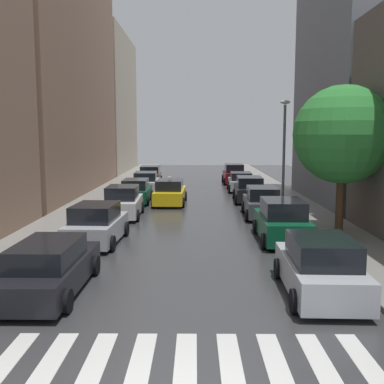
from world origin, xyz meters
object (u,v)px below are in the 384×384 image
parked_car_right_second (282,222)px  parked_car_right_third (262,203)px  parked_car_right_nearest (320,268)px  street_tree_right (343,135)px  parked_car_left_third (123,203)px  lamp_post_right (284,145)px  parked_car_left_second (96,225)px  parked_car_right_sixth (234,174)px  parked_car_right_fourth (249,190)px  taxi_midroad (170,192)px  parked_car_left_sixth (150,176)px  parked_car_left_fifth (146,183)px  parked_car_right_fifth (241,182)px  parked_car_left_nearest (50,268)px  parked_car_left_fourth (136,192)px

parked_car_right_second → parked_car_right_third: (-0.02, 5.66, -0.05)m
parked_car_right_nearest → street_tree_right: size_ratio=0.65×
parked_car_left_third → parked_car_right_third: parked_car_left_third is taller
parked_car_left_third → lamp_post_right: size_ratio=0.64×
parked_car_left_second → parked_car_right_sixth: parked_car_right_sixth is taller
parked_car_left_third → parked_car_right_fourth: (7.68, 5.98, -0.02)m
taxi_midroad → street_tree_right: street_tree_right is taller
parked_car_right_nearest → parked_car_right_second: 6.49m
parked_car_left_sixth → parked_car_right_nearest: (7.71, -28.61, 0.01)m
street_tree_right → parked_car_left_second: bearing=-171.4°
parked_car_right_third → lamp_post_right: 4.43m
parked_car_right_third → street_tree_right: (2.83, -4.51, 3.74)m
parked_car_left_fifth → parked_car_left_second: bearing=177.4°
parked_car_right_third → street_tree_right: bearing=-146.2°
parked_car_right_fifth → parked_car_right_second: bearing=-178.1°
parked_car_right_nearest → lamp_post_right: (1.83, 14.84, 3.10)m
parked_car_right_sixth → parked_car_left_nearest: bearing=165.3°
parked_car_left_fifth → lamp_post_right: size_ratio=0.69×
parked_car_left_nearest → parked_car_left_fourth: size_ratio=1.12×
parked_car_left_third → parked_car_right_sixth: (7.59, 17.35, 0.03)m
parked_car_right_second → parked_car_right_sixth: 22.85m
parked_car_left_fourth → parked_car_right_second: 13.28m
parked_car_left_nearest → parked_car_right_fourth: 19.48m
parked_car_left_nearest → parked_car_right_nearest: size_ratio=1.12×
parked_car_right_sixth → taxi_midroad: (-5.27, -12.63, -0.08)m
parked_car_left_second → parked_car_left_third: size_ratio=1.02×
parked_car_left_fifth → parked_car_right_third: parked_car_right_third is taller
parked_car_left_fifth → parked_car_left_sixth: bearing=1.0°
parked_car_left_nearest → parked_car_right_second: bearing=-50.7°
parked_car_right_nearest → parked_car_right_fifth: parked_car_right_nearest is taller
parked_car_right_nearest → street_tree_right: 9.01m
parked_car_right_fourth → street_tree_right: street_tree_right is taller
parked_car_right_fourth → taxi_midroad: size_ratio=0.97×
parked_car_right_fourth → street_tree_right: (2.83, -10.33, 3.73)m
parked_car_right_second → parked_car_right_sixth: size_ratio=0.94×
parked_car_left_third → parked_car_right_second: (7.69, -5.50, 0.03)m
parked_car_left_fourth → parked_car_left_fifth: size_ratio=0.96×
taxi_midroad → parked_car_left_fourth: bearing=76.8°
parked_car_left_fifth → parked_car_right_fifth: bearing=-83.7°
parked_car_right_sixth → parked_car_left_fifth: bearing=132.3°
parked_car_right_fourth → street_tree_right: bearing=-162.5°
lamp_post_right → parked_car_left_fourth: bearing=165.1°
parked_car_left_fifth → parked_car_right_nearest: (7.42, -22.58, 0.03)m
parked_car_left_nearest → taxi_midroad: 16.75m
parked_car_left_sixth → parked_car_right_fourth: size_ratio=1.02×
parked_car_right_third → lamp_post_right: lamp_post_right is taller
parked_car_left_second → parked_car_left_sixth: size_ratio=0.91×
parked_car_left_fourth → parked_car_right_second: parked_car_right_second is taller
parked_car_left_second → taxi_midroad: taxi_midroad is taller
parked_car_right_nearest → parked_car_left_nearest: bearing=90.7°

